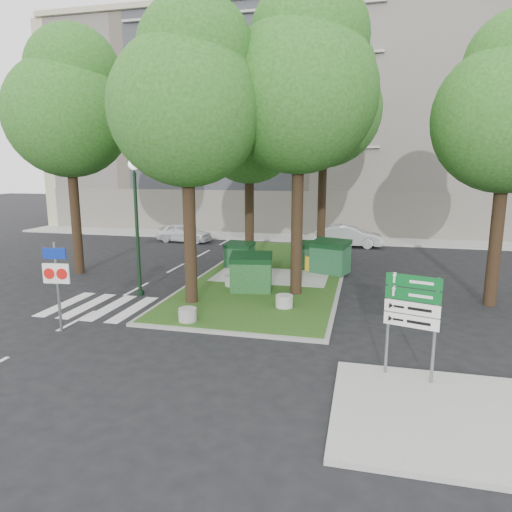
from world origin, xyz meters
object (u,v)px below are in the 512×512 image
(bollard_left, at_px, (188,315))
(car_silver, at_px, (348,236))
(tree_median_near_left, at_px, (189,94))
(bollard_right, at_px, (284,301))
(tree_street_right, at_px, (512,104))
(bollard_mid, at_px, (232,281))
(tree_street_left, at_px, (70,104))
(dumpster_c, at_px, (307,255))
(dumpster_b, at_px, (251,273))
(street_lamp, at_px, (136,211))
(traffic_sign_pole, at_px, (57,275))
(directional_sign, at_px, (412,310))
(tree_median_far, at_px, (327,99))
(car_white, at_px, (184,233))
(tree_median_near_right, at_px, (302,79))
(dumpster_a, at_px, (239,255))
(tree_median_mid, at_px, (251,122))
(dumpster_d, at_px, (330,257))
(litter_bin, at_px, (309,263))

(bollard_left, distance_m, car_silver, 16.33)
(tree_median_near_left, distance_m, bollard_left, 7.31)
(bollard_left, xyz_separation_m, bollard_right, (2.73, 2.14, 0.01))
(tree_median_near_left, xyz_separation_m, bollard_right, (3.29, 0.08, -6.98))
(tree_street_right, height_order, bollard_mid, tree_street_right)
(tree_street_left, xyz_separation_m, dumpster_c, (10.24, 2.95, -6.91))
(dumpster_b, relative_size, street_lamp, 0.34)
(tree_median_near_left, relative_size, car_silver, 2.57)
(bollard_right, xyz_separation_m, traffic_sign_pole, (-6.24, -3.62, 1.43))
(directional_sign, bearing_deg, tree_street_right, 80.42)
(tree_median_far, bearing_deg, tree_street_left, -150.72)
(street_lamp, bearing_deg, dumpster_b, 16.23)
(bollard_mid, relative_size, car_white, 0.16)
(dumpster_c, height_order, street_lamp, street_lamp)
(tree_street_left, xyz_separation_m, directional_sign, (14.02, -8.06, -5.91))
(tree_median_near_right, relative_size, street_lamp, 2.19)
(tree_median_far, height_order, car_white, tree_median_far)
(dumpster_a, relative_size, car_white, 0.39)
(tree_median_near_right, relative_size, car_silver, 2.79)
(tree_median_mid, distance_m, bollard_mid, 7.79)
(car_white, height_order, car_silver, car_silver)
(directional_sign, bearing_deg, street_lamp, 167.86)
(dumpster_c, bearing_deg, dumpster_a, -179.46)
(dumpster_a, height_order, street_lamp, street_lamp)
(tree_street_right, height_order, bollard_right, tree_street_right)
(tree_median_near_left, bearing_deg, tree_street_left, 153.43)
(dumpster_a, relative_size, dumpster_d, 0.74)
(tree_street_left, bearing_deg, tree_street_right, -3.27)
(dumpster_c, height_order, traffic_sign_pole, traffic_sign_pole)
(dumpster_d, bearing_deg, car_silver, 105.12)
(tree_street_right, bearing_deg, bollard_left, -155.35)
(tree_median_near_left, bearing_deg, car_silver, 70.25)
(car_white, distance_m, car_silver, 10.68)
(tree_street_left, height_order, car_white, tree_street_left)
(dumpster_b, height_order, street_lamp, street_lamp)
(tree_street_left, relative_size, traffic_sign_pole, 3.99)
(litter_bin, bearing_deg, tree_median_mid, 170.31)
(tree_median_near_right, relative_size, car_white, 3.13)
(tree_median_mid, bearing_deg, litter_bin, -9.69)
(tree_median_near_left, distance_m, bollard_right, 7.72)
(dumpster_a, xyz_separation_m, street_lamp, (-2.57, -5.23, 2.56))
(dumpster_c, bearing_deg, tree_median_near_right, -95.72)
(tree_street_right, bearing_deg, street_lamp, -172.06)
(traffic_sign_pole, relative_size, car_white, 0.75)
(tree_street_left, distance_m, car_white, 11.84)
(dumpster_d, xyz_separation_m, bollard_left, (-3.85, -7.81, -0.53))
(dumpster_a, xyz_separation_m, dumpster_b, (1.60, -4.01, 0.13))
(dumpster_d, distance_m, street_lamp, 8.92)
(street_lamp, height_order, car_white, street_lamp)
(tree_median_mid, relative_size, bollard_mid, 16.56)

